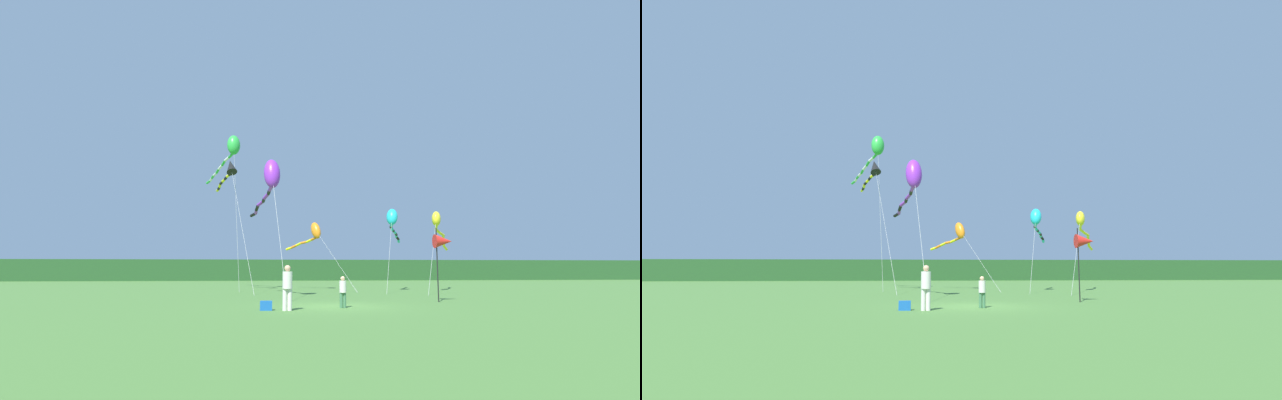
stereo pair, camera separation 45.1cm
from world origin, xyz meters
TOP-DOWN VIEW (x-y plane):
  - ground_plane at (0.00, 0.00)m, footprint 120.00×120.00m
  - distant_treeline at (0.00, 45.00)m, footprint 108.00×2.13m
  - person_adult at (-2.16, -1.93)m, footprint 0.39×0.39m
  - person_child at (0.21, -0.88)m, footprint 0.29×0.29m
  - cooler_box at (-2.97, -1.69)m, footprint 0.47×0.33m
  - banner_flag_pole at (5.77, 2.03)m, footprint 0.90×0.70m
  - kite_yellow at (9.48, 12.46)m, footprint 5.23×9.83m
  - kite_green at (-5.99, 15.52)m, footprint 3.68×8.10m
  - kite_orange at (0.58, 16.15)m, footprint 4.73×7.61m
  - kite_purple at (-2.88, 5.75)m, footprint 2.25×9.18m
  - kite_black at (-5.92, 13.75)m, footprint 3.46×8.08m
  - kite_cyan at (6.16, 12.86)m, footprint 3.25×7.96m

SIDE VIEW (x-z plane):
  - ground_plane at x=0.00m, z-range 0.00..0.00m
  - cooler_box at x=-2.97m, z-range 0.00..0.37m
  - person_child at x=0.21m, z-range 0.08..1.38m
  - person_adult at x=-2.16m, z-range 0.10..1.86m
  - distant_treeline at x=0.00m, z-range 0.00..2.88m
  - banner_flag_pole at x=5.77m, z-range 1.13..4.77m
  - kite_orange at x=0.58m, z-range 1.73..7.17m
  - kite_yellow at x=9.48m, z-range 1.91..7.81m
  - kite_cyan at x=6.16m, z-range 2.11..8.21m
  - kite_purple at x=-2.88m, z-range 2.80..10.70m
  - kite_black at x=-5.92m, z-range 4.04..13.84m
  - kite_green at x=-5.99m, z-range 4.94..16.95m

